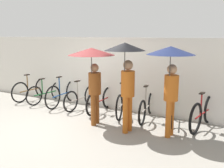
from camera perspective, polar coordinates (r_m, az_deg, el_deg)
The scene contains 14 objects.
ground_plane at distance 6.38m, azimuth -10.52°, elevation -10.20°, with size 30.00×30.00×0.00m, color gray.
back_wall at distance 7.85m, azimuth -0.74°, elevation 2.46°, with size 15.17×0.12×2.23m.
parked_bicycle_0 at distance 9.45m, azimuth -17.81°, elevation -1.10°, with size 0.44×1.76×1.10m.
parked_bicycle_1 at distance 8.93m, azimuth -14.63°, elevation -1.82°, with size 0.44×1.70×1.06m.
parked_bicycle_2 at distance 8.43m, azimuth -11.06°, elevation -2.11°, with size 0.44×1.85×1.01m.
parked_bicycle_3 at distance 8.00m, azimuth -7.01°, elevation -3.03°, with size 0.44×1.67×1.08m.
parked_bicycle_4 at distance 7.57m, azimuth -2.61°, elevation -3.72°, with size 0.44×1.64×1.05m.
parked_bicycle_5 at distance 7.28m, azimuth 2.63°, elevation -4.13°, with size 0.55×1.70×1.11m.
parked_bicycle_6 at distance 7.00m, azimuth 8.02°, elevation -5.09°, with size 0.44×1.70×1.11m.
parked_bicycle_7 at distance 6.74m, azimuth 13.74°, elevation -6.01°, with size 0.54×1.71×0.98m.
parked_bicycle_8 at distance 6.65m, azimuth 20.08°, elevation -6.22°, with size 0.49×1.76×1.09m.
pedestrian_leading at distance 6.19m, azimuth -4.50°, elevation 4.91°, with size 1.15×1.15×2.00m.
pedestrian_center at distance 5.68m, azimuth 3.23°, elevation 4.44°, with size 0.93×0.93×2.14m.
pedestrian_trailing at distance 5.56m, azimuth 13.30°, elevation 4.03°, with size 1.04×1.04×2.07m.
Camera 1 is at (3.80, -4.58, 2.31)m, focal length 40.00 mm.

